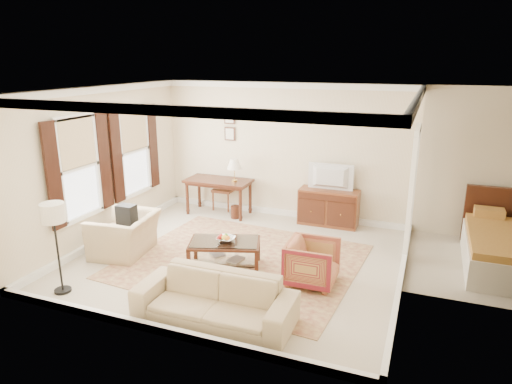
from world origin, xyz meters
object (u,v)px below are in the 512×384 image
Objects in this scene: coffee_table at (225,247)px; sofa at (214,292)px; writing_desk at (219,184)px; striped_armchair at (312,261)px; club_armchair at (124,228)px; tv at (330,169)px; sideboard at (329,207)px.

sofa is (0.54, -1.48, 0.04)m from coffee_table.
writing_desk reaches higher than striped_armchair.
striped_armchair is at bearing 84.09° from club_armchair.
tv is 3.01m from coffee_table.
sideboard is 4.20m from sofa.
sideboard is at bearing 4.56° from writing_desk.
tv is 4.18m from club_armchair.
club_armchair is (-1.91, -0.10, 0.11)m from coffee_table.
striped_armchair is 3.40m from club_armchair.
club_armchair is (-3.06, -2.77, 0.11)m from sideboard.
coffee_table is at bearing 66.54° from tv.
tv is at bearing 81.17° from sofa.
writing_desk is 2.65m from club_armchair.
club_armchair is at bearing 150.04° from sofa.
sofa reaches higher than sideboard.
sofa is at bearing 53.18° from club_armchair.
tv is (0.00, -0.02, 0.82)m from sideboard.
striped_armchair is at bearing -0.50° from coffee_table.
sofa is at bearing 146.27° from striped_armchair.
striped_armchair is at bearing 97.24° from tv.
coffee_table is 1.17× the size of club_armchair.
writing_desk is at bearing 159.21° from club_armchair.
writing_desk reaches higher than sideboard.
tv is (2.44, 0.17, 0.52)m from writing_desk.
writing_desk is 1.87× the size of striped_armchair.
tv is 0.42× the size of sofa.
writing_desk is 1.18× the size of sideboard.
writing_desk is 3.75m from striped_armchair.
striped_armchair is (0.34, -2.67, -0.82)m from tv.
striped_armchair is 0.36× the size of sofa.
coffee_table is at bearing 88.61° from striped_armchair.
striped_armchair is at bearing -82.82° from sideboard.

